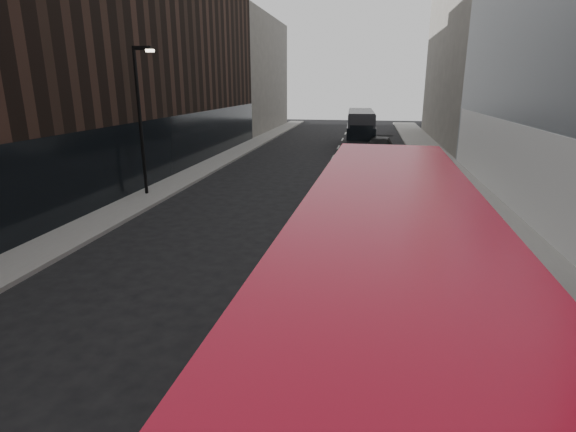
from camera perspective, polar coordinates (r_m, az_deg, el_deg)
The scene contains 11 objects.
sidewalk_right at distance 28.45m, azimuth 19.85°, elevation 4.54°, with size 3.00×80.00×0.15m, color slate.
sidewalk_left at distance 29.97m, azimuth -10.88°, elevation 5.79°, with size 2.00×80.00×0.15m, color slate.
building_victorian at distance 47.51m, azimuth 22.13°, elevation 20.38°, with size 6.50×24.00×21.00m.
building_left_mid at distance 35.47m, azimuth -14.10°, elevation 18.46°, with size 5.00×24.00×14.00m, color black.
building_left_far at distance 56.31m, azimuth -4.63°, elevation 17.44°, with size 5.00×20.00×13.00m, color #615C55.
street_lamp at distance 23.23m, azimuth -18.17°, elevation 12.48°, with size 1.06×0.22×7.00m.
red_bus at distance 6.71m, azimuth 12.25°, elevation -12.28°, with size 2.68×10.23×4.11m.
grey_bus at distance 41.77m, azimuth 9.17°, elevation 11.06°, with size 2.69×9.90×3.18m.
car_a at distance 20.20m, azimuth 7.48°, elevation 2.93°, with size 1.87×4.65×1.58m, color black.
car_b at distance 25.81m, azimuth 13.16°, elevation 5.58°, with size 1.68×4.80×1.58m, color #96999F.
car_c at distance 34.99m, azimuth 11.51°, elevation 8.43°, with size 2.19×5.39×1.57m, color black.
Camera 1 is at (2.62, -2.50, 5.46)m, focal length 28.00 mm.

